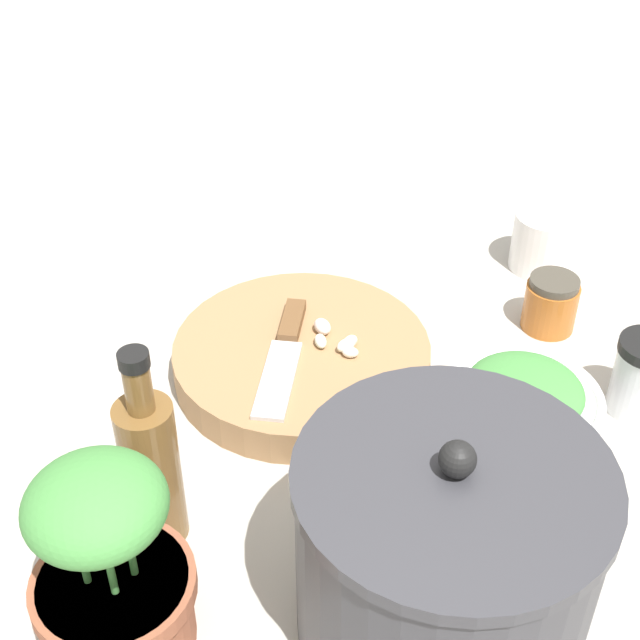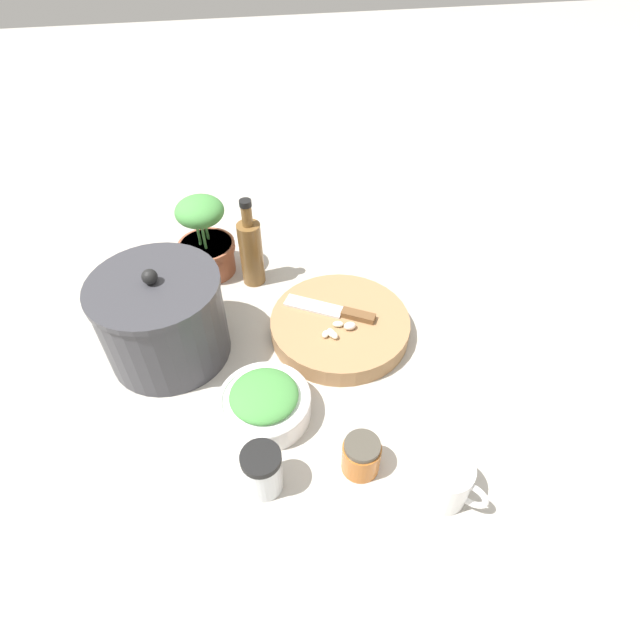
# 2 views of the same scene
# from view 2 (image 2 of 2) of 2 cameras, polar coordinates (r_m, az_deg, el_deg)

# --- Properties ---
(ground_plane) EXTENTS (5.00, 5.00, 0.00)m
(ground_plane) POSITION_cam_2_polar(r_m,az_deg,el_deg) (1.01, 0.60, -3.45)
(ground_plane) COLOR #B2ADA3
(cutting_board) EXTENTS (0.29, 0.29, 0.04)m
(cutting_board) POSITION_cam_2_polar(r_m,az_deg,el_deg) (1.03, 2.29, -0.70)
(cutting_board) COLOR #9E754C
(cutting_board) RESTS_ON ground_plane
(chef_knife) EXTENTS (0.12, 0.18, 0.01)m
(chef_knife) POSITION_cam_2_polar(r_m,az_deg,el_deg) (1.03, 1.73, 1.08)
(chef_knife) COLOR brown
(chef_knife) RESTS_ON cutting_board
(garlic_cloves) EXTENTS (0.05, 0.07, 0.02)m
(garlic_cloves) POSITION_cam_2_polar(r_m,az_deg,el_deg) (0.99, 2.11, -1.11)
(garlic_cloves) COLOR #F2DCD2
(garlic_cloves) RESTS_ON cutting_board
(herb_bowl) EXTENTS (0.16, 0.16, 0.07)m
(herb_bowl) POSITION_cam_2_polar(r_m,az_deg,el_deg) (0.89, -6.32, -9.35)
(herb_bowl) COLOR white
(herb_bowl) RESTS_ON ground_plane
(spice_jar) EXTENTS (0.06, 0.06, 0.09)m
(spice_jar) POSITION_cam_2_polar(r_m,az_deg,el_deg) (0.81, -6.57, -16.75)
(spice_jar) COLOR silver
(spice_jar) RESTS_ON ground_plane
(coffee_mug) EXTENTS (0.10, 0.10, 0.08)m
(coffee_mug) POSITION_cam_2_polar(r_m,az_deg,el_deg) (0.83, 14.06, -17.35)
(coffee_mug) COLOR white
(coffee_mug) RESTS_ON ground_plane
(honey_jar) EXTENTS (0.06, 0.06, 0.07)m
(honey_jar) POSITION_cam_2_polar(r_m,az_deg,el_deg) (0.84, 4.74, -15.21)
(honey_jar) COLOR #B26023
(honey_jar) RESTS_ON ground_plane
(oil_bottle) EXTENTS (0.05, 0.05, 0.21)m
(oil_bottle) POSITION_cam_2_polar(r_m,az_deg,el_deg) (1.13, -7.88, 7.83)
(oil_bottle) COLOR brown
(oil_bottle) RESTS_ON ground_plane
(stock_pot) EXTENTS (0.24, 0.24, 0.21)m
(stock_pot) POSITION_cam_2_polar(r_m,az_deg,el_deg) (0.99, -17.52, 0.14)
(stock_pot) COLOR #38383D
(stock_pot) RESTS_ON ground_plane
(potted_herb) EXTENTS (0.13, 0.13, 0.19)m
(potted_herb) POSITION_cam_2_polar(r_m,az_deg,el_deg) (1.18, -12.96, 8.76)
(potted_herb) COLOR #935138
(potted_herb) RESTS_ON ground_plane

